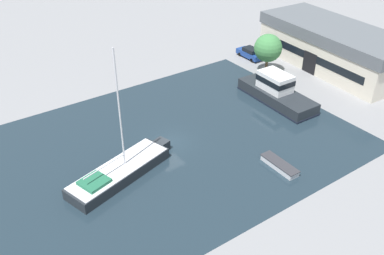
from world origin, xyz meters
name	(u,v)px	position (x,y,z in m)	size (l,w,h in m)	color
ground_plane	(170,144)	(0.00, 0.00, 0.00)	(440.00, 440.00, 0.00)	gray
water_canal	(170,144)	(0.00, 0.00, 0.00)	(28.92, 38.89, 0.01)	#1E2D38
warehouse_building	(334,46)	(-3.63, 30.59, 3.04)	(23.12, 10.66, 6.01)	beige
quay_tree_near_building	(268,48)	(-7.36, 21.04, 3.74)	(3.92, 3.92, 5.71)	brown
parked_car	(250,53)	(-12.72, 22.78, 0.82)	(4.61, 1.89, 1.64)	navy
sailboat_moored	(120,171)	(2.02, -6.91, 0.66)	(6.03, 12.19, 13.00)	#23282D
motor_cruiser	(276,91)	(-0.51, 16.22, 1.29)	(11.21, 4.14, 3.61)	#23282D
small_dinghy	(280,165)	(9.86, 6.60, 0.33)	(4.36, 1.36, 0.64)	silver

